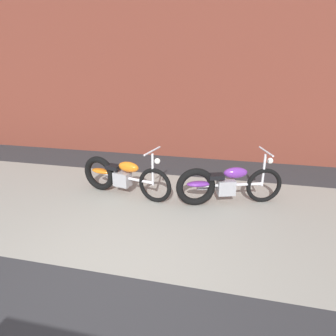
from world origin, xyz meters
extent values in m
plane|color=#2D2D30|center=(0.00, 0.00, 0.00)|extent=(80.00, 80.00, 0.00)
cube|color=gray|center=(0.00, 1.75, 0.00)|extent=(36.00, 3.50, 0.01)
cube|color=brown|center=(0.00, 5.20, 2.81)|extent=(36.00, 0.50, 5.62)
torus|color=black|center=(0.00, 2.07, 0.34)|extent=(0.68, 0.23, 0.68)
torus|color=black|center=(-1.27, 2.36, 0.36)|extent=(0.74, 0.29, 0.73)
cylinder|color=silver|center=(-0.63, 2.21, 0.38)|extent=(1.22, 0.33, 0.06)
cube|color=#99999E|center=(-0.71, 2.23, 0.34)|extent=(0.36, 0.29, 0.28)
ellipsoid|color=orange|center=(-0.56, 2.19, 0.62)|extent=(0.47, 0.28, 0.20)
ellipsoid|color=orange|center=(-1.22, 2.35, 0.42)|extent=(0.47, 0.27, 0.10)
cube|color=black|center=(-0.91, 2.27, 0.56)|extent=(0.32, 0.26, 0.08)
cylinder|color=silver|center=(-0.04, 2.07, 0.65)|extent=(0.05, 0.05, 0.62)
cylinder|color=silver|center=(-0.04, 2.07, 1.01)|extent=(0.16, 0.57, 0.03)
sphere|color=white|center=(0.06, 2.05, 0.83)|extent=(0.11, 0.11, 0.11)
cylinder|color=silver|center=(-0.91, 2.43, 0.26)|extent=(0.55, 0.18, 0.06)
torus|color=black|center=(2.00, 2.51, 0.34)|extent=(0.67, 0.29, 0.68)
torus|color=black|center=(0.77, 2.10, 0.36)|extent=(0.73, 0.35, 0.73)
cylinder|color=silver|center=(1.38, 2.31, 0.38)|extent=(1.19, 0.44, 0.06)
cube|color=#99999E|center=(1.31, 2.28, 0.34)|extent=(0.37, 0.31, 0.28)
ellipsoid|color=#6B2D93|center=(1.46, 2.33, 0.62)|extent=(0.48, 0.32, 0.20)
ellipsoid|color=#6B2D93|center=(0.81, 2.12, 0.42)|extent=(0.47, 0.31, 0.10)
cube|color=black|center=(1.12, 2.22, 0.56)|extent=(0.33, 0.28, 0.08)
cylinder|color=silver|center=(1.96, 2.50, 0.65)|extent=(0.06, 0.06, 0.62)
cylinder|color=silver|center=(1.96, 2.50, 1.01)|extent=(0.21, 0.56, 0.03)
sphere|color=white|center=(2.06, 2.53, 0.83)|extent=(0.11, 0.11, 0.11)
cylinder|color=silver|center=(1.03, 2.35, 0.26)|extent=(0.54, 0.23, 0.06)
camera|label=1|loc=(1.32, -2.65, 2.47)|focal=30.32mm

